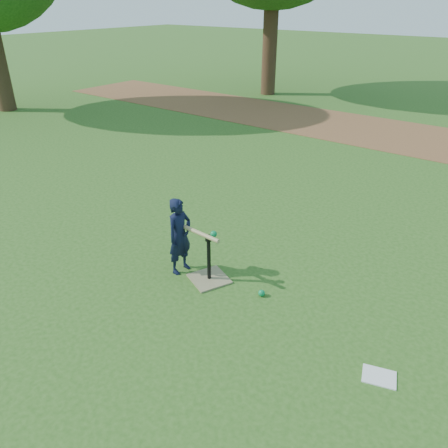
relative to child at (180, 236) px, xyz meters
The scene contains 7 objects.
ground 0.94m from the child, 24.33° to the left, with size 80.00×80.00×0.00m, color #285116.
dirt_strip 7.88m from the child, 84.68° to the left, with size 24.00×3.00×0.01m, color brown.
child is the anchor object (origin of this frame).
wiffle_ball_ground 1.21m from the child, ahead, with size 0.08×0.08×0.08m, color #0B7F42.
clipboard 2.70m from the child, ahead, with size 0.30×0.23×0.01m, color white.
batting_tee 0.57m from the child, ahead, with size 0.57×0.57×0.61m.
swing_action 0.33m from the child, ahead, with size 0.63×0.17×0.10m.
Camera 1 is at (2.55, -3.71, 3.10)m, focal length 35.00 mm.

